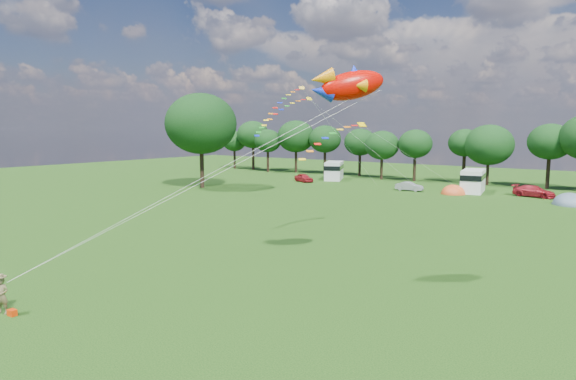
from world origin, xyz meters
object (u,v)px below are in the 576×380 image
Objects in this scene: car_b at (409,186)px; campervan_b at (334,170)px; big_tree at (201,124)px; tent_greyblue at (569,205)px; car_c at (534,191)px; kite_flyer at (2,296)px; fish_kite at (347,85)px; car_a at (304,178)px; campervan_c at (473,180)px; tent_orange at (453,194)px.

campervan_b reaches higher than car_b.
big_tree is 46.83m from tent_greyblue.
big_tree reaches higher than car_b.
car_b is at bearing 115.01° from car_c.
car_c is (14.64, 3.46, 0.11)m from car_b.
car_c is at bearing 23.96° from big_tree.
fish_kite reaches higher than kite_flyer.
car_a is at bearing 80.38° from kite_flyer.
campervan_b is at bearing 74.16° from campervan_c.
car_c is at bearing 40.84° from fish_kite.
tent_greyblue is 54.02m from kite_flyer.
campervan_b is 35.38m from tent_greyblue.
tent_orange is at bearing 25.09° from big_tree.
campervan_b is (-15.62, 6.29, 0.99)m from car_b.
campervan_c is (-7.34, 0.21, 0.90)m from car_c.
campervan_c is 43.78m from fish_kite.
campervan_c reaches higher than campervan_b.
car_b is at bearing -136.36° from campervan_b.
car_c is 2.76× the size of kite_flyer.
car_a is at bearing 63.35° from big_tree.
car_a is 6.19m from campervan_b.
car_c is at bearing -119.77° from campervan_b.
campervan_b is 53.85m from fish_kite.
car_c is (32.32, 2.94, 0.05)m from car_a.
car_a is 23.51m from tent_orange.
car_c reaches higher than tent_greyblue.
campervan_b is (2.06, 5.77, 0.93)m from car_a.
fish_kite reaches higher than car_b.
car_b is at bearing 62.20° from kite_flyer.
fish_kite is at bearing -100.03° from tent_greyblue.
tent_orange is at bearing 121.56° from car_c.
campervan_b reaches higher than tent_orange.
campervan_b is 1.72× the size of fish_kite.
kite_flyer is (2.30, -52.37, 0.26)m from car_b.
big_tree is 47.68m from kite_flyer.
campervan_b is (9.44, 20.47, -7.43)m from big_tree.
big_tree reaches higher than car_c.
kite_flyer is at bearing -107.97° from tent_greyblue.
car_c is 0.72× the size of campervan_b.
car_a is 50.48m from fish_kite.
campervan_c reaches higher than tent_orange.
tent_orange is at bearing -93.10° from car_b.
campervan_b is at bearing 5.10° from car_a.
car_a reaches higher than car_b.
big_tree is 2.82× the size of car_c.
tent_greyblue is at bearing 34.02° from fish_kite.
fish_kite reaches higher than tent_greyblue.
fish_kite is at bearing -80.65° from tent_orange.
campervan_b is 1.02× the size of campervan_c.
kite_flyer reaches higher than tent_greyblue.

